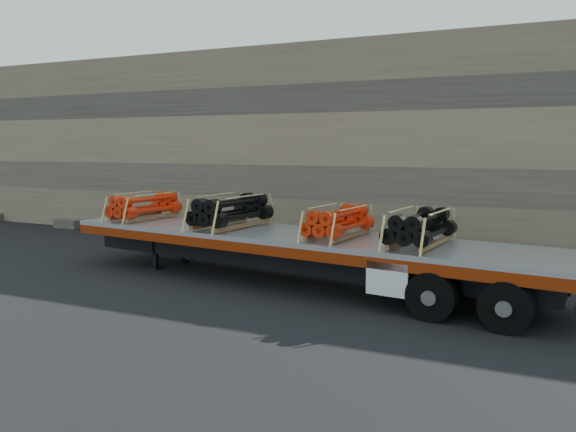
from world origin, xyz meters
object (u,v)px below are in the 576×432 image
Objects in this scene: bundle_midfront at (231,212)px; bundle_midrear at (338,223)px; bundle_rear at (420,228)px; trailer at (293,259)px; bundle_front at (145,207)px.

bundle_midrear is at bearing -0.00° from bundle_midfront.
bundle_rear reaches higher than bundle_midrear.
bundle_front reaches higher than trailer.
bundle_front is 8.46m from bundle_rear.
bundle_rear is at bearing -0.00° from bundle_midfront.
bundle_midfront is 1.17× the size of bundle_midrear.
bundle_midfront is 1.11× the size of bundle_rear.
bundle_rear is at bearing -0.00° from bundle_front.
bundle_midfront is (-1.91, 0.24, 1.07)m from trailer.
bundle_midfront is 5.21m from bundle_rear.
bundle_rear reaches higher than trailer.
bundle_midrear is 2.01m from bundle_rear.
bundle_rear is at bearing -0.00° from trailer.
bundle_midfront is at bearing 180.00° from bundle_rear.
bundle_midrear reaches higher than trailer.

